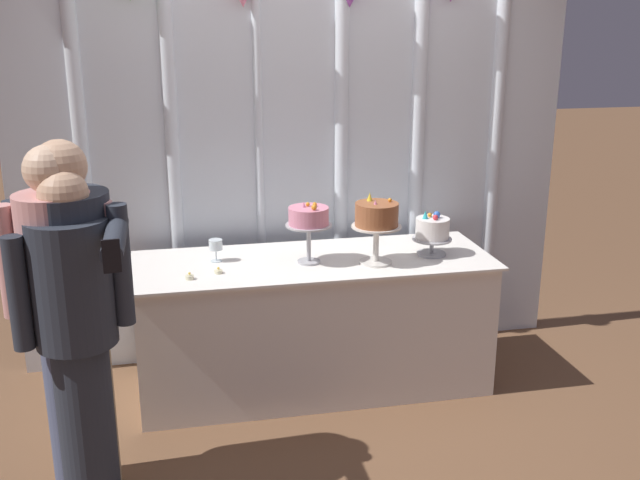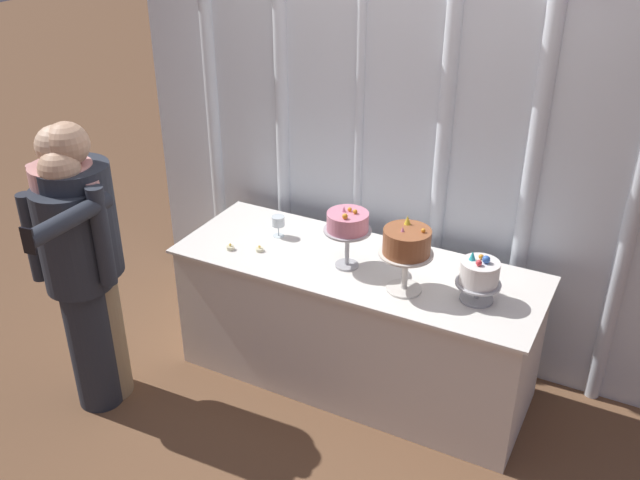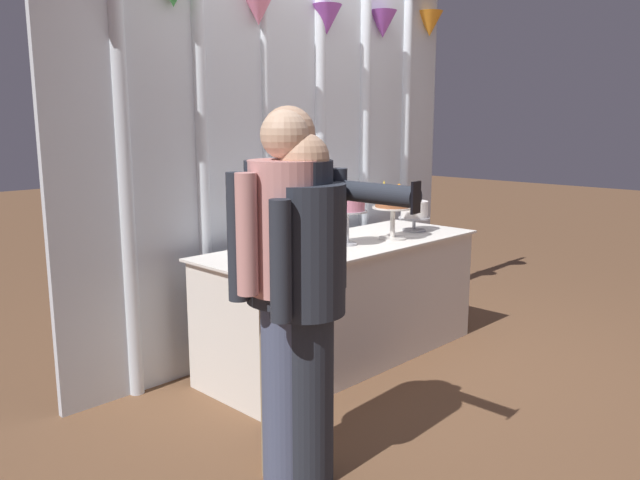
% 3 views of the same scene
% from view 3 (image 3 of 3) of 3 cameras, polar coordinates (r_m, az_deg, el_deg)
% --- Properties ---
extents(ground_plane, '(24.00, 24.00, 0.00)m').
position_cam_3_polar(ground_plane, '(4.17, 3.22, -10.88)').
color(ground_plane, brown).
extents(draped_curtain, '(3.33, 0.21, 2.58)m').
position_cam_3_polar(draped_curtain, '(4.30, -2.54, 8.75)').
color(draped_curtain, silver).
rests_on(draped_curtain, ground_plane).
extents(cake_table, '(1.99, 0.72, 0.77)m').
position_cam_3_polar(cake_table, '(4.11, 2.22, -5.53)').
color(cake_table, white).
rests_on(cake_table, ground_plane).
extents(cake_display_leftmost, '(0.25, 0.25, 0.34)m').
position_cam_3_polar(cake_display_leftmost, '(3.92, 2.48, 3.11)').
color(cake_display_leftmost, '#B2B2B7').
rests_on(cake_display_leftmost, cake_table).
extents(cake_display_center, '(0.27, 0.27, 0.38)m').
position_cam_3_polar(cake_display_center, '(4.14, 6.60, 3.53)').
color(cake_display_center, silver).
rests_on(cake_display_center, cake_table).
extents(cake_display_rightmost, '(0.22, 0.22, 0.26)m').
position_cam_3_polar(cake_display_rightmost, '(4.48, 8.49, 2.59)').
color(cake_display_rightmost, '#B2B2B7').
rests_on(cake_display_rightmost, cake_table).
extents(wine_glass, '(0.07, 0.07, 0.12)m').
position_cam_3_polar(wine_glass, '(3.68, -4.12, 0.14)').
color(wine_glass, silver).
rests_on(wine_glass, cake_table).
extents(tealight_far_left, '(0.04, 0.04, 0.04)m').
position_cam_3_polar(tealight_far_left, '(3.41, -3.10, -2.08)').
color(tealight_far_left, beige).
rests_on(tealight_far_left, cake_table).
extents(tealight_near_left, '(0.04, 0.04, 0.04)m').
position_cam_3_polar(tealight_near_left, '(3.55, -1.98, -1.56)').
color(tealight_near_left, beige).
rests_on(tealight_near_left, cake_table).
extents(guest_man_dark_suit, '(0.47, 0.32, 1.58)m').
position_cam_3_polar(guest_man_dark_suit, '(2.61, -3.04, -4.01)').
color(guest_man_dark_suit, '#4C5675').
rests_on(guest_man_dark_suit, ground_plane).
extents(guest_man_pink_jacket, '(0.51, 0.46, 1.59)m').
position_cam_3_polar(guest_man_pink_jacket, '(2.66, -2.75, -3.97)').
color(guest_man_pink_jacket, '#9E8966').
rests_on(guest_man_pink_jacket, ground_plane).
extents(guest_girl_blue_dress, '(0.48, 0.62, 1.49)m').
position_cam_3_polar(guest_girl_blue_dress, '(2.62, -1.25, -5.25)').
color(guest_girl_blue_dress, '#282D38').
rests_on(guest_girl_blue_dress, ground_plane).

